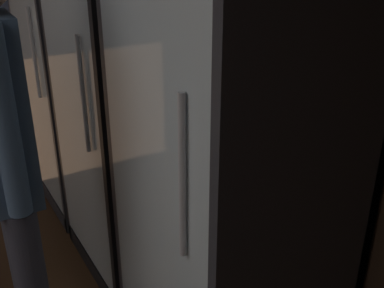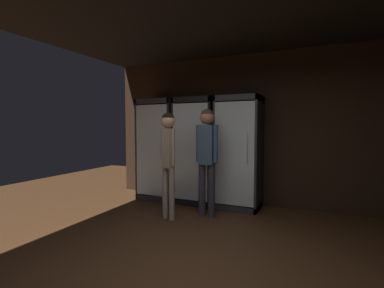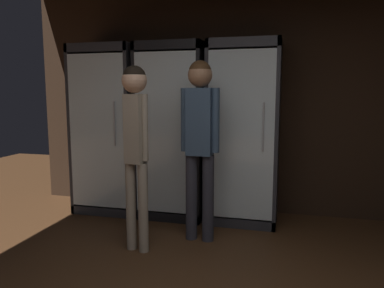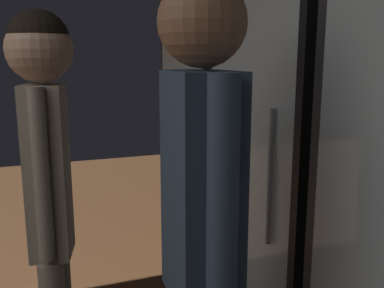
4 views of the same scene
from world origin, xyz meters
name	(u,v)px [view 2 (image 2 of 4)]	position (x,y,z in m)	size (l,w,h in m)	color
wall_back	(257,130)	(0.00, 3.03, 1.40)	(6.00, 0.06, 2.80)	black
ceiling_panel	(224,9)	(0.00, 1.00, 2.83)	(6.00, 8.00, 0.06)	black
cooler_far_left	(161,150)	(-1.88, 2.70, 0.97)	(0.76, 0.67, 2.00)	#2B2B30
cooler_left	(198,152)	(-1.06, 2.71, 0.98)	(0.76, 0.67, 2.00)	black
cooler_center	(239,153)	(-0.24, 2.71, 0.98)	(0.76, 0.67, 2.00)	#2B2B30
shopper_near	(168,149)	(-1.08, 1.58, 1.10)	(0.25, 0.22, 1.68)	gray
shopper_far	(207,150)	(-0.58, 1.96, 1.09)	(0.38, 0.23, 1.74)	#2D2D38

